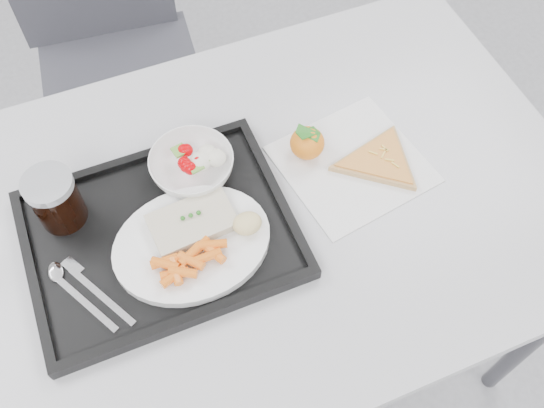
{
  "coord_description": "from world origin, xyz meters",
  "views": [
    {
      "loc": [
        -0.19,
        -0.24,
        1.68
      ],
      "look_at": [
        0.02,
        0.28,
        0.77
      ],
      "focal_mm": 40.0,
      "sensor_mm": 36.0,
      "label": 1
    }
  ],
  "objects_px": {
    "cola_glass": "(55,199)",
    "dinner_plate": "(192,244)",
    "salad_bowl": "(192,166)",
    "table": "(257,223)",
    "chair": "(109,38)",
    "pizza_slice": "(380,161)",
    "tray": "(161,235)",
    "tangerine": "(307,143)"
  },
  "relations": [
    {
      "from": "tray",
      "to": "cola_glass",
      "type": "bearing_deg",
      "value": 145.75
    },
    {
      "from": "cola_glass",
      "to": "tangerine",
      "type": "relative_size",
      "value": 1.26
    },
    {
      "from": "table",
      "to": "salad_bowl",
      "type": "xyz_separation_m",
      "value": [
        -0.08,
        0.1,
        0.11
      ]
    },
    {
      "from": "tray",
      "to": "salad_bowl",
      "type": "distance_m",
      "value": 0.14
    },
    {
      "from": "pizza_slice",
      "to": "tray",
      "type": "bearing_deg",
      "value": 179.53
    },
    {
      "from": "tray",
      "to": "pizza_slice",
      "type": "bearing_deg",
      "value": -0.47
    },
    {
      "from": "table",
      "to": "tray",
      "type": "relative_size",
      "value": 2.67
    },
    {
      "from": "salad_bowl",
      "to": "tangerine",
      "type": "distance_m",
      "value": 0.22
    },
    {
      "from": "chair",
      "to": "salad_bowl",
      "type": "relative_size",
      "value": 6.11
    },
    {
      "from": "chair",
      "to": "tray",
      "type": "distance_m",
      "value": 0.79
    },
    {
      "from": "chair",
      "to": "salad_bowl",
      "type": "height_order",
      "value": "chair"
    },
    {
      "from": "pizza_slice",
      "to": "salad_bowl",
      "type": "bearing_deg",
      "value": 162.91
    },
    {
      "from": "table",
      "to": "dinner_plate",
      "type": "relative_size",
      "value": 4.44
    },
    {
      "from": "cola_glass",
      "to": "pizza_slice",
      "type": "distance_m",
      "value": 0.58
    },
    {
      "from": "tray",
      "to": "dinner_plate",
      "type": "distance_m",
      "value": 0.06
    },
    {
      "from": "chair",
      "to": "salad_bowl",
      "type": "bearing_deg",
      "value": -86.19
    },
    {
      "from": "pizza_slice",
      "to": "cola_glass",
      "type": "bearing_deg",
      "value": 169.9
    },
    {
      "from": "salad_bowl",
      "to": "cola_glass",
      "type": "height_order",
      "value": "cola_glass"
    },
    {
      "from": "dinner_plate",
      "to": "cola_glass",
      "type": "distance_m",
      "value": 0.24
    },
    {
      "from": "salad_bowl",
      "to": "cola_glass",
      "type": "distance_m",
      "value": 0.24
    },
    {
      "from": "table",
      "to": "chair",
      "type": "distance_m",
      "value": 0.78
    },
    {
      "from": "pizza_slice",
      "to": "dinner_plate",
      "type": "bearing_deg",
      "value": -173.89
    },
    {
      "from": "tangerine",
      "to": "pizza_slice",
      "type": "relative_size",
      "value": 0.37
    },
    {
      "from": "tray",
      "to": "cola_glass",
      "type": "distance_m",
      "value": 0.18
    },
    {
      "from": "tray",
      "to": "dinner_plate",
      "type": "bearing_deg",
      "value": -44.75
    },
    {
      "from": "cola_glass",
      "to": "dinner_plate",
      "type": "bearing_deg",
      "value": -37.03
    },
    {
      "from": "dinner_plate",
      "to": "tangerine",
      "type": "height_order",
      "value": "tangerine"
    },
    {
      "from": "chair",
      "to": "cola_glass",
      "type": "xyz_separation_m",
      "value": [
        -0.19,
        -0.66,
        0.28
      ]
    },
    {
      "from": "salad_bowl",
      "to": "tangerine",
      "type": "relative_size",
      "value": 1.77
    },
    {
      "from": "table",
      "to": "chair",
      "type": "bearing_deg",
      "value": 99.59
    },
    {
      "from": "salad_bowl",
      "to": "pizza_slice",
      "type": "distance_m",
      "value": 0.35
    },
    {
      "from": "dinner_plate",
      "to": "cola_glass",
      "type": "bearing_deg",
      "value": 142.97
    },
    {
      "from": "tangerine",
      "to": "pizza_slice",
      "type": "xyz_separation_m",
      "value": [
        0.12,
        -0.07,
        -0.02
      ]
    },
    {
      "from": "dinner_plate",
      "to": "tangerine",
      "type": "relative_size",
      "value": 3.14
    },
    {
      "from": "dinner_plate",
      "to": "pizza_slice",
      "type": "bearing_deg",
      "value": 6.11
    },
    {
      "from": "cola_glass",
      "to": "pizza_slice",
      "type": "height_order",
      "value": "cola_glass"
    },
    {
      "from": "table",
      "to": "dinner_plate",
      "type": "bearing_deg",
      "value": -160.89
    },
    {
      "from": "salad_bowl",
      "to": "tangerine",
      "type": "xyz_separation_m",
      "value": [
        0.21,
        -0.03,
        -0.0
      ]
    },
    {
      "from": "chair",
      "to": "pizza_slice",
      "type": "distance_m",
      "value": 0.88
    },
    {
      "from": "table",
      "to": "pizza_slice",
      "type": "height_order",
      "value": "pizza_slice"
    },
    {
      "from": "dinner_plate",
      "to": "tray",
      "type": "bearing_deg",
      "value": 135.25
    },
    {
      "from": "table",
      "to": "pizza_slice",
      "type": "relative_size",
      "value": 5.15
    }
  ]
}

